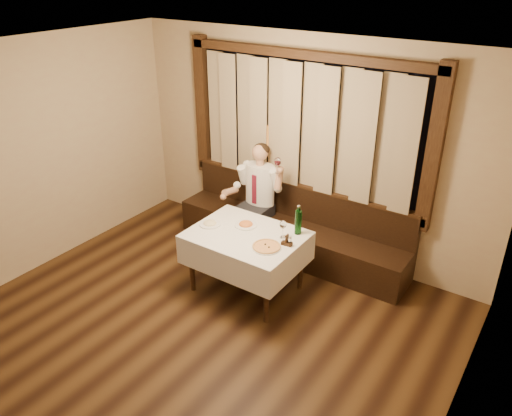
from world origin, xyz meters
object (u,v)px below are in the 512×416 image
Objects in this scene: banquette at (291,231)px; green_bottle at (298,222)px; pizza at (266,247)px; cruet_caddy at (287,241)px; dining_table at (246,242)px; seated_man at (257,190)px; pasta_cream at (210,222)px; pasta_red at (246,223)px.

green_bottle is at bearing -55.09° from banquette.
cruet_caddy reaches higher than pizza.
seated_man reaches higher than dining_table.
dining_table is (0.00, -1.02, 0.34)m from banquette.
dining_table is at bearing -90.00° from banquette.
green_bottle is (0.48, 0.34, 0.26)m from dining_table.
pasta_cream is at bearing 175.42° from pizza.
pizza is 1.29× the size of pasta_cream.
pasta_cream is at bearing -149.22° from pasta_red.
pasta_cream is (-0.36, -0.22, -0.00)m from pasta_red.
seated_man is at bearing 131.53° from cruet_caddy.
dining_table is at bearing 178.84° from cruet_caddy.
banquette reaches higher than pasta_cream.
banquette is 1.28m from pasta_cream.
cruet_caddy is 0.09× the size of seated_man.
banquette is 2.23× the size of seated_man.
banquette reaches higher than pasta_red.
green_bottle is (0.48, -0.69, 0.60)m from banquette.
seated_man is (-0.48, 0.93, 0.18)m from dining_table.
pasta_cream is at bearing -157.56° from green_bottle.
pasta_red is at bearing 163.42° from cruet_caddy.
cruet_caddy is (0.15, 0.17, 0.03)m from pizza.
dining_table is 0.40m from pizza.
banquette is 2.52× the size of dining_table.
dining_table is 0.53m from cruet_caddy.
banquette is 1.08m from dining_table.
green_bottle reaches higher than cruet_caddy.
seated_man is (-0.48, -0.09, 0.52)m from banquette.
green_bottle reaches higher than banquette.
seated_man is at bearing 128.22° from pizza.
dining_table is 5.04× the size of pasta_cream.
dining_table is at bearing -62.89° from seated_man.
pasta_red is (-0.11, 0.16, 0.14)m from dining_table.
pasta_cream is at bearing -113.82° from banquette.
dining_table is 0.50m from pasta_cream.
pasta_red is (-0.47, 0.28, 0.02)m from pizza.
pasta_cream reaches higher than dining_table.
pasta_cream is at bearing -89.98° from seated_man.
pizza is 2.55× the size of cruet_caddy.
dining_table is 1.06m from seated_man.
seated_man is at bearing 117.11° from dining_table.
cruet_caddy reaches higher than dining_table.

